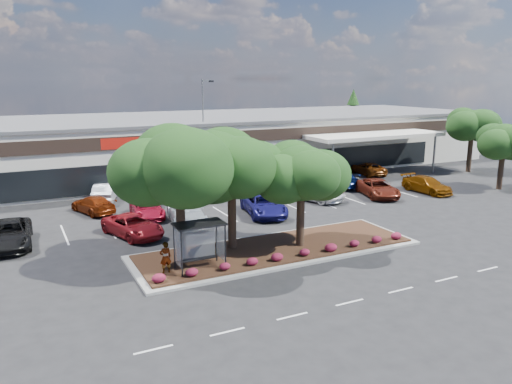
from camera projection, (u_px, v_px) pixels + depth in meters
name	position (u px, v px, depth m)	size (l,w,h in m)	color
ground	(341.00, 267.00, 28.51)	(160.00, 160.00, 0.00)	black
retail_store	(167.00, 144.00, 57.43)	(80.40, 25.20, 6.25)	silver
landscape_island	(277.00, 249.00, 31.11)	(18.00, 6.00, 0.26)	#969691
lane_markings	(257.00, 221.00, 37.55)	(33.12, 20.06, 0.01)	silver
shrub_row	(294.00, 254.00, 29.19)	(17.00, 0.80, 0.50)	maroon
bus_shelter	(198.00, 232.00, 27.31)	(2.75, 1.55, 2.59)	black
island_tree_west	(180.00, 194.00, 28.02)	(7.20, 7.20, 7.89)	#123613
island_tree_mid	(232.00, 190.00, 30.22)	(6.60, 6.60, 7.32)	#123613
island_tree_east	(301.00, 195.00, 30.75)	(5.80, 5.80, 6.50)	#123613
tree_east_near	(502.00, 156.00, 47.84)	(5.60, 5.60, 6.51)	#123613
tree_east_far	(471.00, 139.00, 56.87)	(6.40, 6.40, 7.62)	#123613
conifer_north_east	(353.00, 117.00, 80.71)	(3.96, 3.96, 9.00)	#123613
person_waiting	(165.00, 257.00, 26.79)	(0.64, 0.42, 1.75)	#594C47
light_pole	(204.00, 137.00, 51.03)	(1.43, 0.66, 10.47)	#969691
car_0	(8.00, 234.00, 31.81)	(2.72, 5.90, 1.64)	black
car_1	(147.00, 209.00, 38.58)	(2.26, 4.90, 1.36)	maroon
car_2	(133.00, 226.00, 33.97)	(2.40, 5.20, 1.44)	maroon
car_3	(186.00, 211.00, 37.11)	(2.41, 5.94, 1.72)	#B3BBC1
car_4	(264.00, 205.00, 39.27)	(2.71, 5.88, 1.63)	navy
car_6	(314.00, 191.00, 44.13)	(2.69, 5.84, 1.62)	silver
car_7	(378.00, 188.00, 45.39)	(2.56, 5.56, 1.55)	maroon
car_8	(427.00, 185.00, 46.95)	(2.10, 5.16, 1.50)	#683304
car_9	(105.00, 192.00, 43.77)	(1.69, 4.85, 1.60)	#ABAFB6
car_10	(93.00, 205.00, 39.83)	(1.94, 4.76, 1.38)	maroon
car_11	(148.00, 194.00, 43.00)	(1.81, 4.50, 1.53)	navy
car_12	(206.00, 185.00, 46.65)	(2.52, 5.48, 1.52)	#25561E
car_13	(239.00, 188.00, 46.10)	(1.90, 4.68, 1.36)	#1F5321
car_14	(309.00, 175.00, 51.15)	(1.98, 4.93, 1.68)	brown
car_15	(296.00, 177.00, 50.82)	(2.16, 5.30, 1.54)	#535159
car_16	(336.00, 178.00, 49.72)	(2.36, 5.81, 1.69)	navy
car_17	(368.00, 169.00, 55.77)	(2.29, 4.96, 1.38)	#662C09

